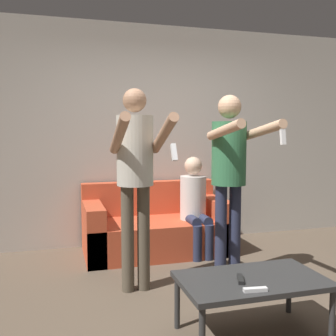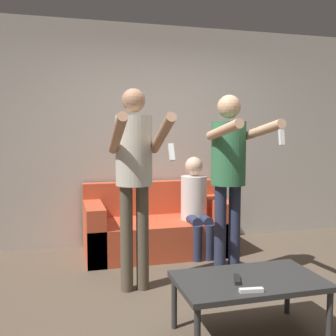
{
  "view_description": "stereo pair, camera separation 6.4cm",
  "coord_description": "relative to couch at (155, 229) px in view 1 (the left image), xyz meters",
  "views": [
    {
      "loc": [
        -1.22,
        -2.78,
        1.39
      ],
      "look_at": [
        -0.13,
        1.03,
        1.03
      ],
      "focal_mm": 42.0,
      "sensor_mm": 36.0,
      "label": 1
    },
    {
      "loc": [
        -1.16,
        -2.8,
        1.39
      ],
      "look_at": [
        -0.13,
        1.03,
        1.03
      ],
      "focal_mm": 42.0,
      "sensor_mm": 36.0,
      "label": 2
    }
  ],
  "objects": [
    {
      "name": "ground_plane",
      "position": [
        0.13,
        -1.57,
        -0.27
      ],
      "size": [
        14.0,
        14.0,
        0.0
      ],
      "primitive_type": "plane",
      "color": "brown"
    },
    {
      "name": "wall_back",
      "position": [
        0.13,
        0.46,
        1.08
      ],
      "size": [
        6.4,
        0.06,
        2.7
      ],
      "color": "#B7B2A8",
      "rests_on": "ground_plane"
    },
    {
      "name": "couch",
      "position": [
        0.0,
        0.0,
        0.0
      ],
      "size": [
        1.63,
        0.86,
        0.79
      ],
      "color": "#C64C2D",
      "rests_on": "ground_plane"
    },
    {
      "name": "person_standing_left",
      "position": [
        -0.44,
        -1.07,
        0.83
      ],
      "size": [
        0.43,
        0.77,
        1.76
      ],
      "color": "brown",
      "rests_on": "ground_plane"
    },
    {
      "name": "person_standing_right",
      "position": [
        0.44,
        -1.07,
        0.82
      ],
      "size": [
        0.44,
        0.78,
        1.73
      ],
      "color": "#282D47",
      "rests_on": "ground_plane"
    },
    {
      "name": "person_seated",
      "position": [
        0.42,
        -0.19,
        0.33
      ],
      "size": [
        0.3,
        0.52,
        1.11
      ],
      "color": "#282D47",
      "rests_on": "ground_plane"
    },
    {
      "name": "coffee_table",
      "position": [
        0.16,
        -2.04,
        0.1
      ],
      "size": [
        0.98,
        0.57,
        0.41
      ],
      "color": "#2D2D2D",
      "rests_on": "ground_plane"
    },
    {
      "name": "remote_near",
      "position": [
        0.07,
        -2.25,
        0.15
      ],
      "size": [
        0.15,
        0.06,
        0.02
      ],
      "color": "white",
      "rests_on": "coffee_table"
    },
    {
      "name": "remote_far",
      "position": [
        0.06,
        -2.07,
        0.15
      ],
      "size": [
        0.09,
        0.15,
        0.02
      ],
      "color": "black",
      "rests_on": "coffee_table"
    }
  ]
}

